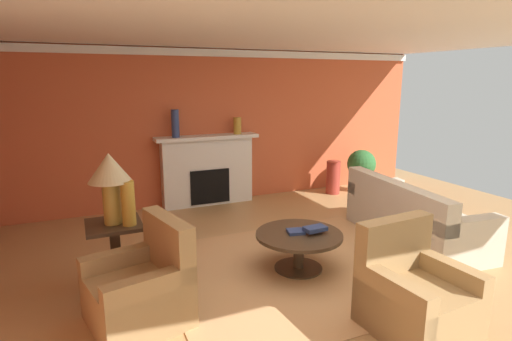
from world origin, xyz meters
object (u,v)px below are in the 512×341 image
(armchair_near_window, at_px, (142,290))
(coffee_table, at_px, (299,243))
(side_table, at_px, (116,250))
(vase_tall_corner, at_px, (333,177))
(vase_mantel_right, at_px, (237,126))
(sofa, at_px, (412,219))
(vase_mantel_left, at_px, (175,124))
(vase_on_side_table, at_px, (128,203))
(potted_plant, at_px, (361,167))
(table_lamp, at_px, (110,175))
(armchair_facing_fireplace, at_px, (415,297))
(fireplace, at_px, (208,172))

(armchair_near_window, relative_size, coffee_table, 0.96)
(side_table, height_order, vase_tall_corner, side_table)
(side_table, relative_size, vase_mantel_right, 2.37)
(sofa, height_order, vase_mantel_left, vase_mantel_left)
(vase_on_side_table, distance_m, potted_plant, 5.19)
(table_lamp, height_order, vase_tall_corner, table_lamp)
(vase_mantel_right, distance_m, vase_tall_corner, 2.18)
(vase_mantel_left, relative_size, vase_on_side_table, 0.99)
(vase_mantel_right, bearing_deg, armchair_facing_fireplace, -90.19)
(armchair_facing_fireplace, distance_m, coffee_table, 1.47)
(armchair_near_window, height_order, vase_mantel_left, vase_mantel_left)
(armchair_facing_fireplace, height_order, table_lamp, table_lamp)
(sofa, relative_size, vase_mantel_right, 7.41)
(fireplace, distance_m, table_lamp, 3.11)
(table_lamp, bearing_deg, potted_plant, 23.28)
(vase_mantel_left, bearing_deg, sofa, -46.06)
(coffee_table, xyz_separation_m, vase_mantel_right, (0.37, 2.88, 1.05))
(sofa, bearing_deg, vase_mantel_right, 119.15)
(armchair_near_window, bearing_deg, vase_mantel_left, 71.31)
(armchair_facing_fireplace, height_order, potted_plant, armchair_facing_fireplace)
(potted_plant, bearing_deg, side_table, -156.72)
(sofa, relative_size, vase_on_side_table, 4.69)
(fireplace, bearing_deg, armchair_facing_fireplace, -83.00)
(sofa, xyz_separation_m, table_lamp, (-3.85, 0.30, 0.93))
(side_table, bearing_deg, vase_tall_corner, 27.04)
(armchair_facing_fireplace, distance_m, vase_tall_corner, 4.49)
(armchair_near_window, height_order, vase_mantel_right, vase_mantel_right)
(armchair_near_window, xyz_separation_m, vase_mantel_right, (2.19, 3.23, 1.08))
(armchair_facing_fireplace, height_order, vase_on_side_table, vase_on_side_table)
(vase_mantel_left, bearing_deg, side_table, -117.19)
(vase_mantel_right, height_order, potted_plant, vase_mantel_right)
(vase_mantel_right, bearing_deg, side_table, -134.14)
(vase_tall_corner, bearing_deg, vase_mantel_left, 175.22)
(armchair_near_window, bearing_deg, vase_on_side_table, 89.56)
(table_lamp, bearing_deg, armchair_near_window, -80.03)
(table_lamp, relative_size, vase_mantel_left, 1.63)
(vase_mantel_right, relative_size, vase_tall_corner, 0.46)
(table_lamp, distance_m, vase_tall_corner, 4.83)
(sofa, height_order, table_lamp, table_lamp)
(vase_mantel_right, distance_m, vase_on_side_table, 3.37)
(coffee_table, relative_size, vase_on_side_table, 2.14)
(armchair_facing_fireplace, height_order, coffee_table, armchair_facing_fireplace)
(vase_mantel_left, distance_m, vase_on_side_table, 2.80)
(coffee_table, relative_size, vase_mantel_right, 3.39)
(side_table, relative_size, vase_mantel_left, 1.52)
(vase_mantel_right, bearing_deg, armchair_near_window, -124.16)
(potted_plant, bearing_deg, vase_mantel_left, 174.74)
(fireplace, height_order, armchair_near_window, fireplace)
(coffee_table, height_order, potted_plant, potted_plant)
(coffee_table, bearing_deg, vase_mantel_left, 104.26)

